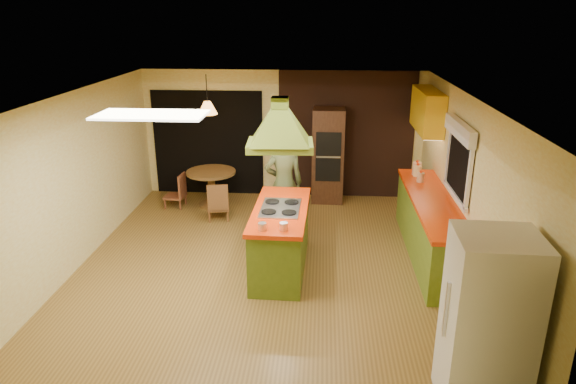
# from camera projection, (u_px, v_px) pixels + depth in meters

# --- Properties ---
(ground) EXTENTS (6.50, 6.50, 0.00)m
(ground) POSITION_uv_depth(u_px,v_px,m) (266.00, 268.00, 7.52)
(ground) COLOR olive
(ground) RESTS_ON ground
(room_walls) EXTENTS (5.50, 6.50, 6.50)m
(room_walls) POSITION_uv_depth(u_px,v_px,m) (264.00, 188.00, 7.10)
(room_walls) COLOR beige
(room_walls) RESTS_ON ground
(ceiling_plane) EXTENTS (6.50, 6.50, 0.00)m
(ceiling_plane) POSITION_uv_depth(u_px,v_px,m) (263.00, 97.00, 6.68)
(ceiling_plane) COLOR silver
(ceiling_plane) RESTS_ON room_walls
(brick_panel) EXTENTS (2.64, 0.03, 2.50)m
(brick_panel) POSITION_uv_depth(u_px,v_px,m) (346.00, 135.00, 10.06)
(brick_panel) COLOR #381E14
(brick_panel) RESTS_ON ground
(nook_opening) EXTENTS (2.20, 0.03, 2.10)m
(nook_opening) POSITION_uv_depth(u_px,v_px,m) (208.00, 143.00, 10.30)
(nook_opening) COLOR black
(nook_opening) RESTS_ON ground
(right_counter) EXTENTS (0.62, 3.05, 0.92)m
(right_counter) POSITION_uv_depth(u_px,v_px,m) (430.00, 227.00, 7.77)
(right_counter) COLOR olive
(right_counter) RESTS_ON ground
(upper_cabinets) EXTENTS (0.34, 1.40, 0.70)m
(upper_cabinets) POSITION_uv_depth(u_px,v_px,m) (427.00, 110.00, 8.77)
(upper_cabinets) COLOR yellow
(upper_cabinets) RESTS_ON room_walls
(window_right) EXTENTS (0.12, 1.35, 1.06)m
(window_right) POSITION_uv_depth(u_px,v_px,m) (460.00, 147.00, 7.13)
(window_right) COLOR black
(window_right) RESTS_ON room_walls
(fluor_panel) EXTENTS (1.20, 0.60, 0.03)m
(fluor_panel) POSITION_uv_depth(u_px,v_px,m) (151.00, 115.00, 5.63)
(fluor_panel) COLOR white
(fluor_panel) RESTS_ON ceiling_plane
(kitchen_island) EXTENTS (0.80, 1.89, 0.95)m
(kitchen_island) POSITION_uv_depth(u_px,v_px,m) (281.00, 238.00, 7.37)
(kitchen_island) COLOR #546C1B
(kitchen_island) RESTS_ON ground
(range_hood) EXTENTS (0.91, 0.68, 0.78)m
(range_hood) POSITION_uv_depth(u_px,v_px,m) (280.00, 115.00, 6.77)
(range_hood) COLOR olive
(range_hood) RESTS_ON ceiling_plane
(man) EXTENTS (0.71, 0.55, 1.74)m
(man) POSITION_uv_depth(u_px,v_px,m) (284.00, 184.00, 8.45)
(man) COLOR #444D28
(man) RESTS_ON ground
(refrigerator) EXTENTS (0.75, 0.71, 1.77)m
(refrigerator) POSITION_uv_depth(u_px,v_px,m) (487.00, 325.00, 4.63)
(refrigerator) COLOR white
(refrigerator) RESTS_ON ground
(wall_oven) EXTENTS (0.62, 0.61, 1.83)m
(wall_oven) POSITION_uv_depth(u_px,v_px,m) (328.00, 155.00, 9.93)
(wall_oven) COLOR #4A2A17
(wall_oven) RESTS_ON ground
(dining_table) EXTENTS (0.93, 0.93, 0.70)m
(dining_table) POSITION_uv_depth(u_px,v_px,m) (211.00, 182.00, 9.77)
(dining_table) COLOR brown
(dining_table) RESTS_ON ground
(chair_left) EXTENTS (0.39, 0.39, 0.66)m
(chair_left) POSITION_uv_depth(u_px,v_px,m) (175.00, 190.00, 9.77)
(chair_left) COLOR brown
(chair_left) RESTS_ON ground
(chair_near) EXTENTS (0.45, 0.45, 0.70)m
(chair_near) POSITION_uv_depth(u_px,v_px,m) (218.00, 201.00, 9.19)
(chair_near) COLOR brown
(chair_near) RESTS_ON ground
(pendant_lamp) EXTENTS (0.40, 0.40, 0.23)m
(pendant_lamp) POSITION_uv_depth(u_px,v_px,m) (208.00, 108.00, 9.29)
(pendant_lamp) COLOR #FF9E3F
(pendant_lamp) RESTS_ON ceiling_plane
(canister_large) EXTENTS (0.19, 0.19, 0.22)m
(canister_large) POSITION_uv_depth(u_px,v_px,m) (417.00, 169.00, 8.71)
(canister_large) COLOR beige
(canister_large) RESTS_ON right_counter
(canister_medium) EXTENTS (0.18, 0.18, 0.19)m
(canister_medium) POSITION_uv_depth(u_px,v_px,m) (417.00, 171.00, 8.65)
(canister_medium) COLOR #FBF4CA
(canister_medium) RESTS_ON right_counter
(canister_small) EXTENTS (0.15, 0.15, 0.16)m
(canister_small) POSITION_uv_depth(u_px,v_px,m) (421.00, 177.00, 8.36)
(canister_small) COLOR beige
(canister_small) RESTS_ON right_counter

